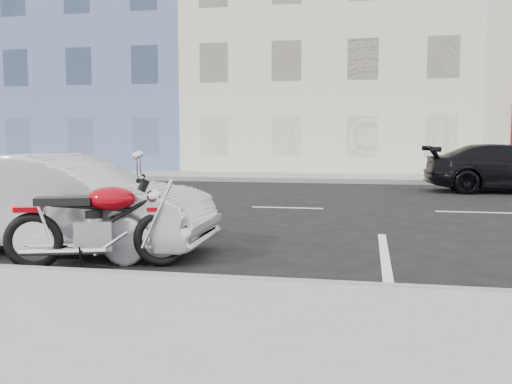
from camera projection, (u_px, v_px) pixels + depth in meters
ground at (378, 210)px, 12.41m from camera, size 120.00×120.00×0.00m
sidewalk_far at (241, 176)px, 21.85m from camera, size 80.00×3.40×0.15m
curb_far at (231, 179)px, 20.19m from camera, size 80.00×0.12×0.16m
bldg_blue at (107, 44)px, 30.38m from camera, size 12.00×12.00×13.00m
bldg_cream at (334, 52)px, 28.15m from camera, size 12.00×12.00×11.50m
motorcycle at (164, 226)px, 6.97m from camera, size 2.14×0.97×1.11m
sedan_silver at (64, 203)px, 7.89m from camera, size 4.12×1.44×1.36m
car_far at (510, 168)px, 16.35m from camera, size 4.86×2.19×1.38m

